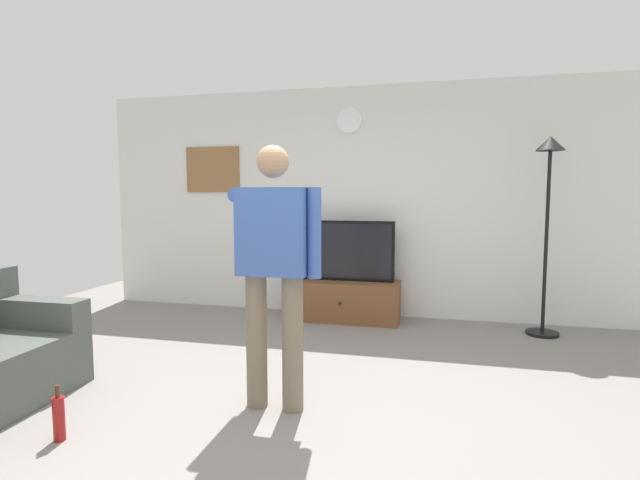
# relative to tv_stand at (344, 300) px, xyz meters

# --- Properties ---
(ground_plane) EXTENTS (8.40, 8.40, 0.00)m
(ground_plane) POSITION_rel_tv_stand_xyz_m (0.07, -2.60, -0.23)
(ground_plane) COLOR gray
(back_wall) EXTENTS (6.40, 0.10, 2.70)m
(back_wall) POSITION_rel_tv_stand_xyz_m (0.07, 0.35, 1.12)
(back_wall) COLOR silver
(back_wall) RESTS_ON ground_plane
(tv_stand) EXTENTS (1.27, 0.50, 0.45)m
(tv_stand) POSITION_rel_tv_stand_xyz_m (0.00, 0.00, 0.00)
(tv_stand) COLOR brown
(tv_stand) RESTS_ON ground_plane
(television) EXTENTS (1.13, 0.07, 0.69)m
(television) POSITION_rel_tv_stand_xyz_m (0.00, 0.05, 0.57)
(television) COLOR black
(television) RESTS_ON tv_stand
(wall_clock) EXTENTS (0.29, 0.03, 0.29)m
(wall_clock) POSITION_rel_tv_stand_xyz_m (0.00, 0.29, 2.08)
(wall_clock) COLOR white
(framed_picture) EXTENTS (0.72, 0.04, 0.57)m
(framed_picture) POSITION_rel_tv_stand_xyz_m (-1.75, 0.30, 1.53)
(framed_picture) COLOR olive
(floor_lamp) EXTENTS (0.32, 0.32, 2.01)m
(floor_lamp) POSITION_rel_tv_stand_xyz_m (2.09, -0.10, 1.21)
(floor_lamp) COLOR black
(floor_lamp) RESTS_ON ground_plane
(person_standing_nearer_lamp) EXTENTS (0.64, 0.78, 1.74)m
(person_standing_nearer_lamp) POSITION_rel_tv_stand_xyz_m (-0.04, -2.31, 0.78)
(person_standing_nearer_lamp) COLOR #7A6B56
(person_standing_nearer_lamp) RESTS_ON ground_plane
(beverage_bottle) EXTENTS (0.07, 0.07, 0.33)m
(beverage_bottle) POSITION_rel_tv_stand_xyz_m (-1.12, -3.02, -0.09)
(beverage_bottle) COLOR maroon
(beverage_bottle) RESTS_ON ground_plane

